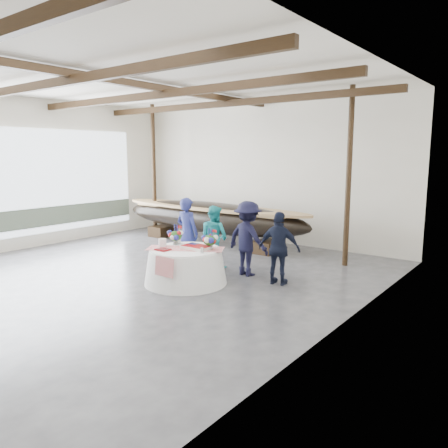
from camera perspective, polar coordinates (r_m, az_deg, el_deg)
The scene contains 14 objects.
floor at distance 10.25m, azimuth -13.45°, elevation -7.23°, with size 10.00×12.00×0.01m, color #3D3D42.
wall_back at distance 14.39m, azimuth 5.16°, elevation 6.75°, with size 10.00×0.02×4.50m, color silver.
wall_left at distance 14.11m, azimuth -26.82°, elevation 5.76°, with size 0.02×12.00×4.50m, color silver.
wall_right at distance 6.74m, azimuth 13.82°, elevation 3.79°, with size 0.02×12.00×4.50m, color silver.
ceiling at distance 9.98m, azimuth -14.46°, elevation 18.41°, with size 10.00×12.00×0.01m, color white.
pavilion_structure at distance 10.41m, azimuth -10.88°, elevation 15.38°, with size 9.80×11.76×4.50m.
open_bay at distance 14.55m, azimuth -23.07°, elevation 4.42°, with size 0.03×7.00×3.20m.
longboat_display at distance 13.86m, azimuth -1.88°, elevation 0.90°, with size 7.14×1.43×1.34m.
banquet_table at distance 9.74m, azimuth -5.04°, elevation -5.48°, with size 1.83×1.83×0.78m.
tabletop_items at distance 9.77m, azimuth -4.53°, elevation -2.18°, with size 1.73×1.33×0.40m.
guest_woman_blue at distance 10.96m, azimuth -4.81°, elevation -1.16°, with size 0.65×0.43×1.78m, color navy.
guest_woman_teal at distance 10.98m, azimuth -1.29°, elevation -1.66°, with size 0.77×0.60×1.58m, color teal.
guest_man_left at distance 10.26m, azimuth 3.12°, elevation -1.90°, with size 1.14×0.65×1.76m, color black.
guest_man_right at distance 9.60m, azimuth 7.23°, elevation -3.18°, with size 0.95×0.39×1.62m, color black.
Camera 1 is at (7.69, -6.15, 2.85)m, focal length 35.00 mm.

